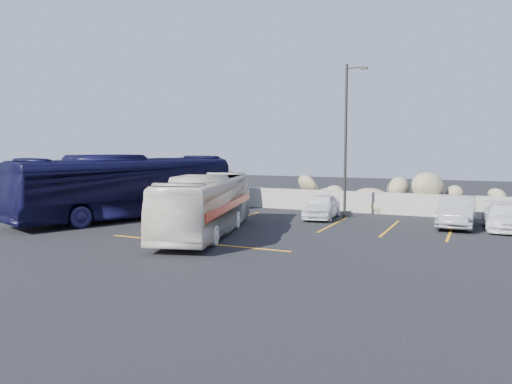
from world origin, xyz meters
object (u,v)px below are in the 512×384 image
at_px(car_b, 457,211).
at_px(tour_coach, 127,187).
at_px(car_a, 322,206).
at_px(vintage_bus, 206,205).
at_px(car_c, 503,217).
at_px(lamppost, 347,136).

bearing_deg(car_b, tour_coach, -164.23).
distance_m(car_a, car_b, 6.59).
relative_size(tour_coach, car_b, 2.74).
relative_size(vintage_bus, car_b, 2.08).
distance_m(vintage_bus, car_c, 13.43).
relative_size(vintage_bus, tour_coach, 0.76).
height_order(tour_coach, car_b, tour_coach).
bearing_deg(car_b, car_a, -179.68).
xyz_separation_m(car_b, car_c, (1.97, 0.01, -0.15)).
bearing_deg(tour_coach, car_a, 45.50).
height_order(car_a, car_b, car_b).
xyz_separation_m(lamppost, car_a, (-1.09, -0.71, -3.65)).
height_order(vintage_bus, car_b, vintage_bus).
distance_m(lamppost, car_a, 3.88).
relative_size(tour_coach, car_a, 3.19).
xyz_separation_m(tour_coach, car_b, (15.82, 4.31, -0.95)).
distance_m(tour_coach, car_b, 16.42).
xyz_separation_m(car_a, car_c, (8.56, -0.01, -0.07)).
bearing_deg(vintage_bus, car_b, 19.40).
bearing_deg(car_c, lamppost, 170.26).
relative_size(car_a, car_b, 0.86).
bearing_deg(car_a, car_b, -5.95).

